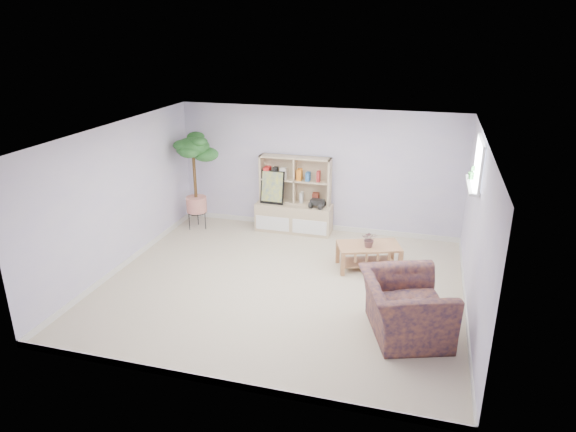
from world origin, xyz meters
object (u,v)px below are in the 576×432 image
(storage_unit, at_px, (294,195))
(armchair, at_px, (405,303))
(floor_tree, at_px, (195,182))
(coffee_table, at_px, (368,256))

(storage_unit, distance_m, armchair, 3.87)
(storage_unit, bearing_deg, floor_tree, -168.92)
(armchair, bearing_deg, coffee_table, 1.63)
(coffee_table, relative_size, floor_tree, 0.53)
(storage_unit, height_order, coffee_table, storage_unit)
(floor_tree, xyz_separation_m, armchair, (4.22, -2.72, -0.51))
(floor_tree, bearing_deg, coffee_table, -14.25)
(storage_unit, xyz_separation_m, floor_tree, (-1.90, -0.37, 0.21))
(coffee_table, bearing_deg, floor_tree, 145.64)
(floor_tree, bearing_deg, armchair, -32.79)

